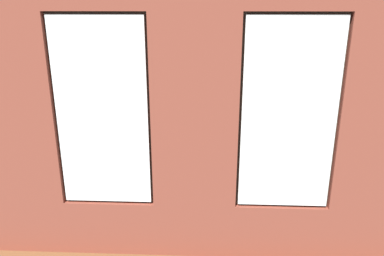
% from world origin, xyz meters
% --- Properties ---
extents(ground_plane, '(6.99, 5.60, 0.10)m').
position_xyz_m(ground_plane, '(0.00, 0.00, -0.05)').
color(ground_plane, brown).
extents(brick_wall_with_windows, '(6.39, 0.30, 3.50)m').
position_xyz_m(brick_wall_with_windows, '(0.00, 2.42, 1.73)').
color(brick_wall_with_windows, brown).
rests_on(brick_wall_with_windows, ground_plane).
extents(white_wall_right, '(0.10, 4.60, 3.50)m').
position_xyz_m(white_wall_right, '(3.15, 0.20, 1.75)').
color(white_wall_right, silver).
rests_on(white_wall_right, ground_plane).
extents(couch_by_window, '(1.79, 0.87, 0.80)m').
position_xyz_m(couch_by_window, '(0.70, 1.77, 0.33)').
color(couch_by_window, black).
rests_on(couch_by_window, ground_plane).
extents(couch_left, '(0.97, 2.14, 0.80)m').
position_xyz_m(couch_left, '(-2.50, 0.68, 0.33)').
color(couch_left, black).
rests_on(couch_left, ground_plane).
extents(coffee_table, '(1.48, 0.82, 0.45)m').
position_xyz_m(coffee_table, '(0.40, 0.03, 0.39)').
color(coffee_table, olive).
rests_on(coffee_table, ground_plane).
extents(cup_ceramic, '(0.08, 0.08, 0.09)m').
position_xyz_m(cup_ceramic, '(0.29, 0.15, 0.49)').
color(cup_ceramic, '#B23D38').
rests_on(cup_ceramic, coffee_table).
extents(table_plant_small, '(0.19, 0.19, 0.29)m').
position_xyz_m(table_plant_small, '(0.40, 0.03, 0.60)').
color(table_plant_small, beige).
rests_on(table_plant_small, coffee_table).
extents(remote_gray, '(0.07, 0.17, 0.02)m').
position_xyz_m(remote_gray, '(0.59, -0.07, 0.46)').
color(remote_gray, '#59595B').
rests_on(remote_gray, coffee_table).
extents(media_console, '(1.08, 0.42, 0.54)m').
position_xyz_m(media_console, '(2.85, 0.05, 0.27)').
color(media_console, black).
rests_on(media_console, ground_plane).
extents(tv_flatscreen, '(1.21, 0.20, 0.84)m').
position_xyz_m(tv_flatscreen, '(2.85, 0.05, 0.97)').
color(tv_flatscreen, black).
rests_on(tv_flatscreen, media_console).
extents(potted_plant_mid_room_small, '(0.34, 0.34, 0.54)m').
position_xyz_m(potted_plant_mid_room_small, '(-1.16, -0.85, 0.35)').
color(potted_plant_mid_room_small, '#47423D').
rests_on(potted_plant_mid_room_small, ground_plane).
extents(potted_plant_foreground_right, '(1.12, 1.00, 1.40)m').
position_xyz_m(potted_plant_foreground_right, '(2.55, -1.74, 0.77)').
color(potted_plant_foreground_right, '#47423D').
rests_on(potted_plant_foreground_right, ground_plane).
extents(potted_plant_corner_near_left, '(1.07, 0.98, 1.47)m').
position_xyz_m(potted_plant_corner_near_left, '(-2.65, -1.80, 0.66)').
color(potted_plant_corner_near_left, brown).
rests_on(potted_plant_corner_near_left, ground_plane).
extents(potted_plant_near_tv, '(0.79, 0.82, 1.22)m').
position_xyz_m(potted_plant_near_tv, '(2.29, 1.04, 0.82)').
color(potted_plant_near_tv, gray).
rests_on(potted_plant_near_tv, ground_plane).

